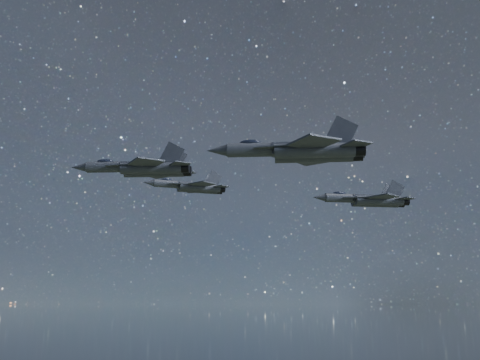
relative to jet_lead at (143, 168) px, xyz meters
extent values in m
cylinder|color=#2D3038|center=(-4.34, 0.85, 0.24)|extent=(7.95, 3.10, 1.64)
cone|color=#2D3038|center=(-9.29, 1.81, 0.24)|extent=(2.76, 1.93, 1.47)
ellipsoid|color=black|center=(-5.58, 1.09, 1.02)|extent=(2.67, 1.56, 0.81)
cube|color=#2D3038|center=(1.02, -0.20, 0.18)|extent=(8.76, 3.20, 1.37)
cylinder|color=#2D3038|center=(1.24, -1.31, -0.29)|extent=(8.98, 3.30, 1.64)
cylinder|color=#2D3038|center=(1.64, 0.75, -0.29)|extent=(8.98, 3.30, 1.64)
cylinder|color=black|center=(5.98, -2.24, -0.29)|extent=(1.63, 1.75, 1.51)
cylinder|color=black|center=(6.38, -0.17, -0.29)|extent=(1.63, 1.75, 1.51)
cube|color=#2D3038|center=(-2.76, -0.91, 0.11)|extent=(5.50, 3.12, 0.13)
cube|color=#2D3038|center=(-2.21, 1.88, 0.11)|extent=(5.47, 1.16, 0.13)
cube|color=#2D3038|center=(0.55, -3.75, -0.08)|extent=(5.35, 5.65, 0.21)
cube|color=#2D3038|center=(1.91, 3.27, -0.08)|extent=(6.00, 6.03, 0.21)
cube|color=#2D3038|center=(5.31, -3.50, -0.08)|extent=(3.14, 3.27, 0.16)
cube|color=#2D3038|center=(6.23, 1.25, -0.08)|extent=(3.55, 3.57, 0.16)
cube|color=#2D3038|center=(4.18, -2.15, 1.71)|extent=(3.56, 1.15, 3.74)
cube|color=#2D3038|center=(4.68, 0.43, 1.71)|extent=(3.66, 0.65, 3.74)
cylinder|color=#2D3038|center=(4.55, 15.16, 0.96)|extent=(6.50, 2.52, 1.34)
cone|color=#2D3038|center=(0.50, 14.37, 0.96)|extent=(2.25, 1.57, 1.20)
ellipsoid|color=black|center=(3.53, 14.96, 1.60)|extent=(2.18, 1.27, 0.66)
cube|color=#2D3038|center=(8.93, 16.00, 0.91)|extent=(7.16, 2.60, 1.12)
cylinder|color=#2D3038|center=(9.43, 15.22, 0.53)|extent=(7.34, 2.68, 1.34)
cylinder|color=#2D3038|center=(9.11, 16.91, 0.53)|extent=(7.34, 2.68, 1.34)
cylinder|color=black|center=(13.32, 15.97, 0.53)|extent=(1.33, 1.43, 1.24)
cylinder|color=black|center=(12.99, 17.66, 0.53)|extent=(1.33, 1.43, 1.24)
cube|color=#2D3038|center=(6.29, 14.31, 0.85)|extent=(4.47, 0.95, 0.10)
cube|color=#2D3038|center=(5.85, 16.59, 0.85)|extent=(4.50, 2.55, 0.10)
cube|color=#2D3038|center=(9.66, 13.17, 0.70)|extent=(4.91, 4.93, 0.17)
cube|color=#2D3038|center=(8.55, 18.90, 0.70)|extent=(4.38, 4.62, 0.17)
cube|color=#2D3038|center=(13.19, 14.81, 0.70)|extent=(2.90, 2.92, 0.13)
cube|color=#2D3038|center=(12.44, 18.69, 0.70)|extent=(2.57, 2.68, 0.13)
cube|color=#2D3038|center=(11.92, 15.48, 2.16)|extent=(2.99, 0.53, 3.06)
cube|color=#2D3038|center=(11.52, 17.59, 2.16)|extent=(2.91, 0.94, 3.06)
cylinder|color=#2D3038|center=(14.43, -17.76, -1.54)|extent=(8.32, 3.45, 1.72)
cone|color=#2D3038|center=(9.28, -16.60, -1.54)|extent=(2.91, 2.08, 1.54)
ellipsoid|color=black|center=(13.14, -17.47, -0.71)|extent=(2.81, 1.70, 0.85)
cube|color=#2D3038|center=(20.02, -19.00, -1.59)|extent=(9.17, 3.58, 1.43)
cylinder|color=#2D3038|center=(20.21, -20.17, -2.09)|extent=(9.40, 3.69, 1.72)
cylinder|color=#2D3038|center=(20.69, -18.02, -2.09)|extent=(9.40, 3.69, 1.72)
cylinder|color=black|center=(25.15, -21.28, -2.09)|extent=(1.74, 1.86, 1.58)
cylinder|color=black|center=(25.63, -19.13, -2.09)|extent=(1.74, 1.86, 1.58)
cube|color=#2D3038|center=(16.04, -19.64, -1.67)|extent=(5.73, 3.40, 0.13)
cube|color=#2D3038|center=(16.69, -16.74, -1.67)|extent=(5.75, 1.37, 0.13)
cube|color=#2D3038|center=(19.42, -22.70, -1.87)|extent=(5.52, 5.85, 0.22)
cube|color=#2D3038|center=(21.05, -15.40, -1.87)|extent=(6.30, 6.31, 0.22)
cube|color=#2D3038|center=(24.41, -22.58, -1.87)|extent=(3.24, 3.38, 0.17)
cube|color=#2D3038|center=(25.51, -17.64, -1.87)|extent=(3.73, 3.74, 0.17)
cube|color=#2D3038|center=(23.26, -21.14, 0.00)|extent=(3.70, 1.30, 3.92)
cube|color=#2D3038|center=(23.86, -18.45, 0.00)|extent=(3.82, 0.70, 3.92)
cylinder|color=#2D3038|center=(29.92, -2.28, -4.10)|extent=(6.33, 1.40, 1.33)
cone|color=#2D3038|center=(25.82, -2.23, -4.10)|extent=(2.06, 1.22, 1.20)
ellipsoid|color=black|center=(28.90, -2.26, -3.46)|extent=(2.04, 0.92, 0.66)
cube|color=#2D3038|center=(34.36, -2.32, -4.14)|extent=(7.02, 1.36, 1.11)
cylinder|color=#2D3038|center=(34.70, -3.18, -4.52)|extent=(7.19, 1.41, 1.33)
cylinder|color=#2D3038|center=(34.71, -1.47, -4.52)|extent=(7.19, 1.41, 1.33)
cylinder|color=black|center=(38.62, -3.22, -4.52)|extent=(1.12, 1.24, 1.23)
cylinder|color=black|center=(38.64, -1.52, -4.52)|extent=(1.12, 1.24, 1.23)
cube|color=#2D3038|center=(31.45, -3.45, -4.20)|extent=(4.54, 1.81, 0.10)
cube|color=#2D3038|center=(31.47, -1.14, -4.20)|extent=(4.54, 1.72, 0.10)
cube|color=#2D3038|center=(34.50, -5.23, -4.35)|extent=(4.68, 4.82, 0.17)
cube|color=#2D3038|center=(34.57, 0.58, -4.35)|extent=(4.71, 4.84, 0.17)
cube|color=#2D3038|center=(38.27, -4.33, -4.35)|extent=(2.76, 2.82, 0.13)
cube|color=#2D3038|center=(38.31, -0.40, -4.35)|extent=(2.78, 2.84, 0.13)
cube|color=#2D3038|center=(37.17, -3.42, -2.90)|extent=(2.97, 0.41, 3.04)
cube|color=#2D3038|center=(37.19, -1.29, -2.90)|extent=(2.97, 0.39, 3.04)
camera|label=1|loc=(2.89, -80.86, -19.47)|focal=42.00mm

